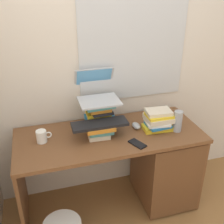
% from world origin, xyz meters
% --- Properties ---
extents(ground_plane, '(6.00, 6.00, 0.00)m').
position_xyz_m(ground_plane, '(0.00, 0.00, 0.00)').
color(ground_plane, olive).
extents(wall_back, '(6.00, 0.06, 2.60)m').
position_xyz_m(wall_back, '(0.00, 0.35, 1.30)').
color(wall_back, silver).
rests_on(wall_back, ground).
extents(desk, '(1.45, 0.60, 0.73)m').
position_xyz_m(desk, '(0.37, -0.02, 0.40)').
color(desk, brown).
rests_on(desk, ground).
extents(book_stack_tall, '(0.25, 0.19, 0.22)m').
position_xyz_m(book_stack_tall, '(-0.05, 0.13, 0.84)').
color(book_stack_tall, white).
rests_on(book_stack_tall, desk).
extents(book_stack_keyboard_riser, '(0.21, 0.16, 0.10)m').
position_xyz_m(book_stack_keyboard_riser, '(-0.08, -0.01, 0.79)').
color(book_stack_keyboard_riser, beige).
rests_on(book_stack_keyboard_riser, desk).
extents(book_stack_side, '(0.24, 0.19, 0.16)m').
position_xyz_m(book_stack_side, '(0.39, -0.03, 0.81)').
color(book_stack_side, yellow).
rests_on(book_stack_side, desk).
extents(laptop, '(0.31, 0.36, 0.23)m').
position_xyz_m(laptop, '(-0.05, 0.21, 1.01)').
color(laptop, '#B7BABF').
rests_on(laptop, book_stack_tall).
extents(keyboard, '(0.42, 0.14, 0.02)m').
position_xyz_m(keyboard, '(-0.08, -0.02, 0.85)').
color(keyboard, black).
rests_on(keyboard, book_stack_keyboard_riser).
extents(computer_mouse, '(0.06, 0.10, 0.04)m').
position_xyz_m(computer_mouse, '(0.23, 0.04, 0.75)').
color(computer_mouse, '#A5A8AD').
rests_on(computer_mouse, desk).
extents(mug, '(0.11, 0.08, 0.09)m').
position_xyz_m(mug, '(-0.51, 0.04, 0.78)').
color(mug, white).
rests_on(mug, desk).
extents(water_bottle, '(0.07, 0.07, 0.17)m').
position_xyz_m(water_bottle, '(0.52, -0.10, 0.82)').
color(water_bottle, '#999EA5').
rests_on(water_bottle, desk).
extents(cell_phone, '(0.12, 0.15, 0.01)m').
position_xyz_m(cell_phone, '(0.15, -0.19, 0.74)').
color(cell_phone, black).
rests_on(cell_phone, desk).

